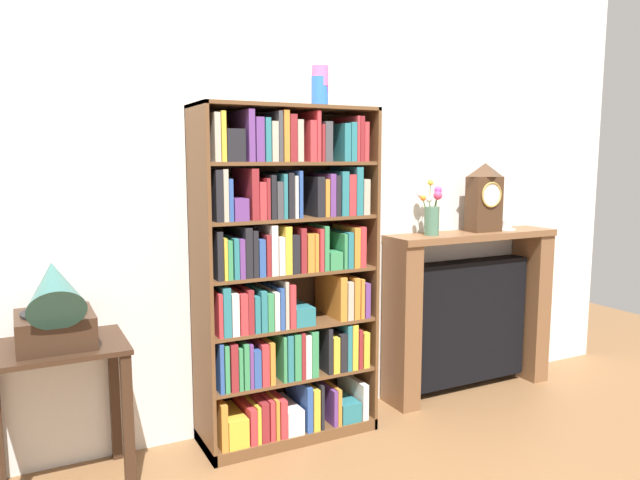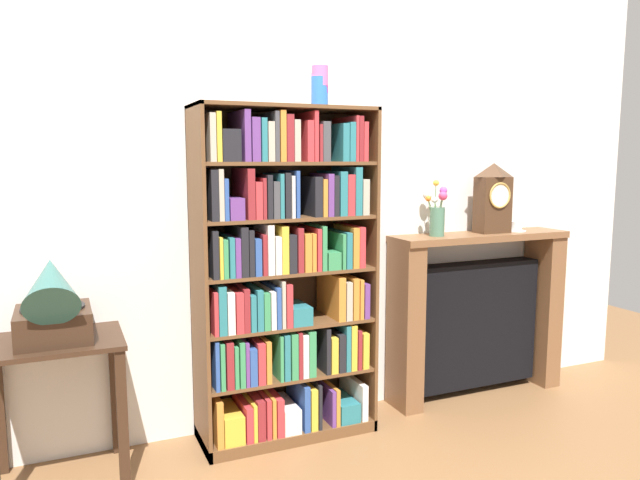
{
  "view_description": "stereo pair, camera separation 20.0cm",
  "coord_description": "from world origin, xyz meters",
  "px_view_note": "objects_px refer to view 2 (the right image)",
  "views": [
    {
      "loc": [
        -1.23,
        -2.71,
        1.46
      ],
      "look_at": [
        0.2,
        0.07,
        1.03
      ],
      "focal_mm": 33.74,
      "sensor_mm": 36.0,
      "label": 1
    },
    {
      "loc": [
        -1.05,
        -2.79,
        1.46
      ],
      "look_at": [
        0.2,
        0.07,
        1.03
      ],
      "focal_mm": 33.74,
      "sensor_mm": 36.0,
      "label": 2
    }
  ],
  "objects_px": {
    "cup_stack": "(320,87)",
    "gramophone": "(52,304)",
    "mantel_clock": "(493,198)",
    "teacup_with_saucer": "(515,227)",
    "bookshelf": "(283,281)",
    "side_table_left": "(57,376)",
    "flower_vase": "(437,213)",
    "fireplace_mantel": "(475,315)"
  },
  "relations": [
    {
      "from": "cup_stack",
      "to": "mantel_clock",
      "type": "distance_m",
      "value": 1.31
    },
    {
      "from": "cup_stack",
      "to": "gramophone",
      "type": "bearing_deg",
      "value": -176.03
    },
    {
      "from": "cup_stack",
      "to": "flower_vase",
      "type": "height_order",
      "value": "cup_stack"
    },
    {
      "from": "bookshelf",
      "to": "teacup_with_saucer",
      "type": "relative_size",
      "value": 13.06
    },
    {
      "from": "bookshelf",
      "to": "gramophone",
      "type": "xyz_separation_m",
      "value": [
        -1.09,
        -0.09,
        0.0
      ]
    },
    {
      "from": "bookshelf",
      "to": "flower_vase",
      "type": "bearing_deg",
      "value": 3.39
    },
    {
      "from": "fireplace_mantel",
      "to": "flower_vase",
      "type": "bearing_deg",
      "value": -176.45
    },
    {
      "from": "side_table_left",
      "to": "flower_vase",
      "type": "bearing_deg",
      "value": 2.48
    },
    {
      "from": "cup_stack",
      "to": "mantel_clock",
      "type": "height_order",
      "value": "cup_stack"
    },
    {
      "from": "mantel_clock",
      "to": "side_table_left",
      "type": "bearing_deg",
      "value": -178.06
    },
    {
      "from": "bookshelf",
      "to": "cup_stack",
      "type": "height_order",
      "value": "cup_stack"
    },
    {
      "from": "bookshelf",
      "to": "teacup_with_saucer",
      "type": "bearing_deg",
      "value": 1.99
    },
    {
      "from": "bookshelf",
      "to": "mantel_clock",
      "type": "distance_m",
      "value": 1.42
    },
    {
      "from": "mantel_clock",
      "to": "teacup_with_saucer",
      "type": "xyz_separation_m",
      "value": [
        0.18,
        0.0,
        -0.18
      ]
    },
    {
      "from": "cup_stack",
      "to": "gramophone",
      "type": "xyz_separation_m",
      "value": [
        -1.29,
        -0.09,
        -0.98
      ]
    },
    {
      "from": "gramophone",
      "to": "fireplace_mantel",
      "type": "bearing_deg",
      "value": 3.94
    },
    {
      "from": "side_table_left",
      "to": "flower_vase",
      "type": "xyz_separation_m",
      "value": [
        2.06,
        0.09,
        0.65
      ]
    },
    {
      "from": "gramophone",
      "to": "mantel_clock",
      "type": "bearing_deg",
      "value": 3.21
    },
    {
      "from": "bookshelf",
      "to": "gramophone",
      "type": "height_order",
      "value": "bookshelf"
    },
    {
      "from": "side_table_left",
      "to": "fireplace_mantel",
      "type": "relative_size",
      "value": 0.57
    },
    {
      "from": "mantel_clock",
      "to": "teacup_with_saucer",
      "type": "relative_size",
      "value": 3.2
    },
    {
      "from": "bookshelf",
      "to": "flower_vase",
      "type": "height_order",
      "value": "bookshelf"
    },
    {
      "from": "fireplace_mantel",
      "to": "flower_vase",
      "type": "distance_m",
      "value": 0.72
    },
    {
      "from": "side_table_left",
      "to": "teacup_with_saucer",
      "type": "distance_m",
      "value": 2.69
    },
    {
      "from": "side_table_left",
      "to": "flower_vase",
      "type": "distance_m",
      "value": 2.16
    },
    {
      "from": "fireplace_mantel",
      "to": "teacup_with_saucer",
      "type": "bearing_deg",
      "value": -4.99
    },
    {
      "from": "cup_stack",
      "to": "fireplace_mantel",
      "type": "relative_size",
      "value": 0.18
    },
    {
      "from": "mantel_clock",
      "to": "teacup_with_saucer",
      "type": "height_order",
      "value": "mantel_clock"
    },
    {
      "from": "bookshelf",
      "to": "gramophone",
      "type": "bearing_deg",
      "value": -175.46
    },
    {
      "from": "gramophone",
      "to": "flower_vase",
      "type": "xyz_separation_m",
      "value": [
        2.06,
        0.14,
        0.31
      ]
    },
    {
      "from": "bookshelf",
      "to": "teacup_with_saucer",
      "type": "distance_m",
      "value": 1.56
    },
    {
      "from": "bookshelf",
      "to": "cup_stack",
      "type": "relative_size",
      "value": 8.35
    },
    {
      "from": "cup_stack",
      "to": "gramophone",
      "type": "relative_size",
      "value": 0.45
    },
    {
      "from": "gramophone",
      "to": "mantel_clock",
      "type": "distance_m",
      "value": 2.49
    },
    {
      "from": "side_table_left",
      "to": "bookshelf",
      "type": "bearing_deg",
      "value": 1.67
    },
    {
      "from": "cup_stack",
      "to": "mantel_clock",
      "type": "relative_size",
      "value": 0.49
    },
    {
      "from": "cup_stack",
      "to": "gramophone",
      "type": "distance_m",
      "value": 1.62
    },
    {
      "from": "gramophone",
      "to": "mantel_clock",
      "type": "relative_size",
      "value": 1.08
    },
    {
      "from": "bookshelf",
      "to": "fireplace_mantel",
      "type": "height_order",
      "value": "bookshelf"
    },
    {
      "from": "fireplace_mantel",
      "to": "flower_vase",
      "type": "xyz_separation_m",
      "value": [
        -0.32,
        -0.02,
        0.65
      ]
    },
    {
      "from": "fireplace_mantel",
      "to": "side_table_left",
      "type": "bearing_deg",
      "value": -177.38
    },
    {
      "from": "mantel_clock",
      "to": "teacup_with_saucer",
      "type": "distance_m",
      "value": 0.26
    }
  ]
}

